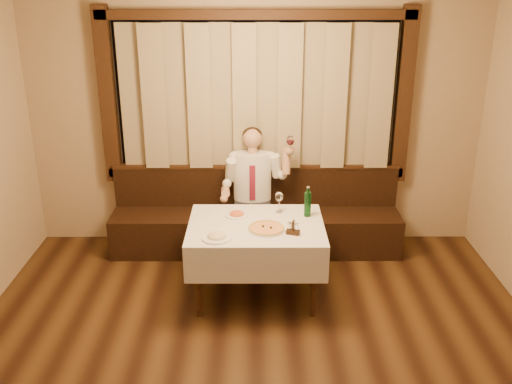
{
  "coord_description": "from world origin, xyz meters",
  "views": [
    {
      "loc": [
        -0.01,
        -3.16,
        2.96
      ],
      "look_at": [
        0.0,
        1.9,
        1.0
      ],
      "focal_mm": 40.0,
      "sensor_mm": 36.0,
      "label": 1
    }
  ],
  "objects_px": {
    "pasta_red": "(237,213)",
    "green_bottle": "(308,204)",
    "pasta_cream": "(217,234)",
    "pizza": "(266,228)",
    "banquette": "(256,222)",
    "seated_man": "(253,183)",
    "cruet_caddy": "(293,229)",
    "dining_table": "(256,234)"
  },
  "relations": [
    {
      "from": "pizza",
      "to": "pasta_cream",
      "type": "xyz_separation_m",
      "value": [
        -0.44,
        -0.18,
        0.02
      ]
    },
    {
      "from": "banquette",
      "to": "green_bottle",
      "type": "distance_m",
      "value": 1.13
    },
    {
      "from": "pasta_cream",
      "to": "seated_man",
      "type": "relative_size",
      "value": 0.2
    },
    {
      "from": "seated_man",
      "to": "pasta_red",
      "type": "bearing_deg",
      "value": -101.94
    },
    {
      "from": "pizza",
      "to": "seated_man",
      "type": "distance_m",
      "value": 1.07
    },
    {
      "from": "seated_man",
      "to": "cruet_caddy",
      "type": "bearing_deg",
      "value": -72.55
    },
    {
      "from": "seated_man",
      "to": "green_bottle",
      "type": "bearing_deg",
      "value": -54.89
    },
    {
      "from": "pizza",
      "to": "seated_man",
      "type": "bearing_deg",
      "value": 96.77
    },
    {
      "from": "banquette",
      "to": "pizza",
      "type": "xyz_separation_m",
      "value": [
        0.09,
        -1.15,
        0.46
      ]
    },
    {
      "from": "pasta_cream",
      "to": "green_bottle",
      "type": "relative_size",
      "value": 0.91
    },
    {
      "from": "seated_man",
      "to": "banquette",
      "type": "bearing_deg",
      "value": 70.94
    },
    {
      "from": "pizza",
      "to": "pasta_cream",
      "type": "height_order",
      "value": "pasta_cream"
    },
    {
      "from": "pasta_red",
      "to": "seated_man",
      "type": "relative_size",
      "value": 0.16
    },
    {
      "from": "pasta_red",
      "to": "pasta_cream",
      "type": "bearing_deg",
      "value": -107.81
    },
    {
      "from": "dining_table",
      "to": "seated_man",
      "type": "height_order",
      "value": "seated_man"
    },
    {
      "from": "cruet_caddy",
      "to": "banquette",
      "type": "bearing_deg",
      "value": 123.26
    },
    {
      "from": "pasta_cream",
      "to": "green_bottle",
      "type": "bearing_deg",
      "value": 30.28
    },
    {
      "from": "dining_table",
      "to": "seated_man",
      "type": "bearing_deg",
      "value": 91.89
    },
    {
      "from": "pasta_red",
      "to": "seated_man",
      "type": "bearing_deg",
      "value": 78.06
    },
    {
      "from": "pizza",
      "to": "seated_man",
      "type": "relative_size",
      "value": 0.25
    },
    {
      "from": "pizza",
      "to": "green_bottle",
      "type": "xyz_separation_m",
      "value": [
        0.4,
        0.31,
        0.11
      ]
    },
    {
      "from": "dining_table",
      "to": "cruet_caddy",
      "type": "relative_size",
      "value": 9.65
    },
    {
      "from": "pizza",
      "to": "seated_man",
      "type": "xyz_separation_m",
      "value": [
        -0.13,
        1.06,
        0.05
      ]
    },
    {
      "from": "dining_table",
      "to": "pasta_cream",
      "type": "relative_size",
      "value": 4.61
    },
    {
      "from": "pasta_cream",
      "to": "green_bottle",
      "type": "height_order",
      "value": "green_bottle"
    },
    {
      "from": "pasta_red",
      "to": "banquette",
      "type": "bearing_deg",
      "value": 77.26
    },
    {
      "from": "pizza",
      "to": "dining_table",
      "type": "bearing_deg",
      "value": 126.97
    },
    {
      "from": "cruet_caddy",
      "to": "seated_man",
      "type": "xyz_separation_m",
      "value": [
        -0.36,
        1.15,
        0.02
      ]
    },
    {
      "from": "pizza",
      "to": "pasta_cream",
      "type": "distance_m",
      "value": 0.48
    },
    {
      "from": "pasta_red",
      "to": "green_bottle",
      "type": "distance_m",
      "value": 0.69
    },
    {
      "from": "dining_table",
      "to": "cruet_caddy",
      "type": "distance_m",
      "value": 0.42
    },
    {
      "from": "pasta_red",
      "to": "cruet_caddy",
      "type": "height_order",
      "value": "cruet_caddy"
    },
    {
      "from": "pasta_cream",
      "to": "seated_man",
      "type": "distance_m",
      "value": 1.28
    },
    {
      "from": "banquette",
      "to": "seated_man",
      "type": "distance_m",
      "value": 0.52
    },
    {
      "from": "banquette",
      "to": "dining_table",
      "type": "height_order",
      "value": "banquette"
    },
    {
      "from": "cruet_caddy",
      "to": "seated_man",
      "type": "distance_m",
      "value": 1.21
    },
    {
      "from": "pasta_cream",
      "to": "seated_man",
      "type": "xyz_separation_m",
      "value": [
        0.32,
        1.24,
        0.03
      ]
    },
    {
      "from": "pizza",
      "to": "banquette",
      "type": "bearing_deg",
      "value": 94.72
    },
    {
      "from": "pizza",
      "to": "green_bottle",
      "type": "relative_size",
      "value": 1.15
    },
    {
      "from": "pasta_cream",
      "to": "cruet_caddy",
      "type": "height_order",
      "value": "cruet_caddy"
    },
    {
      "from": "pasta_red",
      "to": "cruet_caddy",
      "type": "xyz_separation_m",
      "value": [
        0.52,
        -0.42,
        0.01
      ]
    },
    {
      "from": "dining_table",
      "to": "pizza",
      "type": "xyz_separation_m",
      "value": [
        0.09,
        -0.13,
        0.12
      ]
    }
  ]
}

